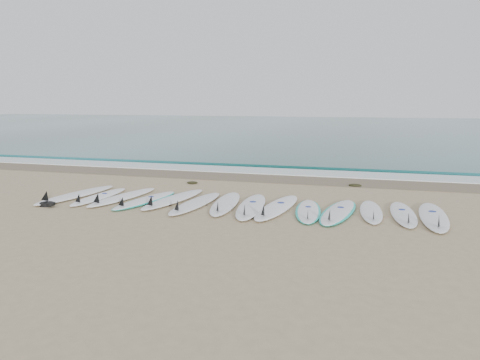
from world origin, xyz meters
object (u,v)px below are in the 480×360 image
(surfboard_7, at_px, (251,206))
(leash_coil, at_px, (48,204))
(surfboard_0, at_px, (75,195))
(surfboard_13, at_px, (434,217))

(surfboard_7, bearing_deg, leash_coil, -173.83)
(surfboard_0, distance_m, surfboard_13, 8.74)
(leash_coil, bearing_deg, surfboard_13, 8.03)
(surfboard_7, distance_m, leash_coil, 4.86)
(surfboard_0, bearing_deg, leash_coil, -80.87)
(surfboard_0, height_order, surfboard_7, surfboard_0)
(surfboard_7, xyz_separation_m, surfboard_13, (3.98, 0.15, -0.00))
(surfboard_0, height_order, surfboard_13, surfboard_0)
(surfboard_7, bearing_deg, surfboard_0, 173.23)
(surfboard_13, distance_m, leash_coil, 8.80)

